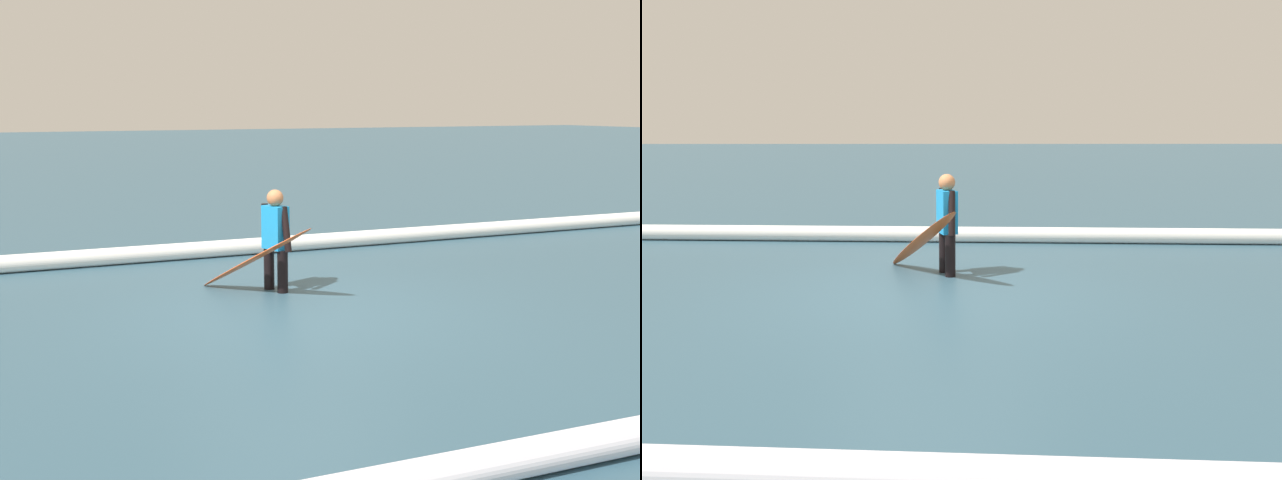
# 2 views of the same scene
# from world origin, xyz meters

# --- Properties ---
(ground_plane) EXTENTS (140.77, 140.77, 0.00)m
(ground_plane) POSITION_xyz_m (0.00, 0.00, 0.00)
(ground_plane) COLOR #315263
(surfer) EXTENTS (0.29, 0.58, 1.35)m
(surfer) POSITION_xyz_m (-0.15, -0.99, 0.74)
(surfer) COLOR black
(surfer) RESTS_ON ground_plane
(surfboard) EXTENTS (1.12, 1.73, 1.00)m
(surfboard) POSITION_xyz_m (0.18, -0.88, 0.48)
(surfboard) COLOR #E55926
(surfboard) RESTS_ON ground_plane
(wave_crest_foreground) EXTENTS (25.20, 1.56, 0.27)m
(wave_crest_foreground) POSITION_xyz_m (2.20, -3.63, 0.13)
(wave_crest_foreground) COLOR white
(wave_crest_foreground) RESTS_ON ground_plane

